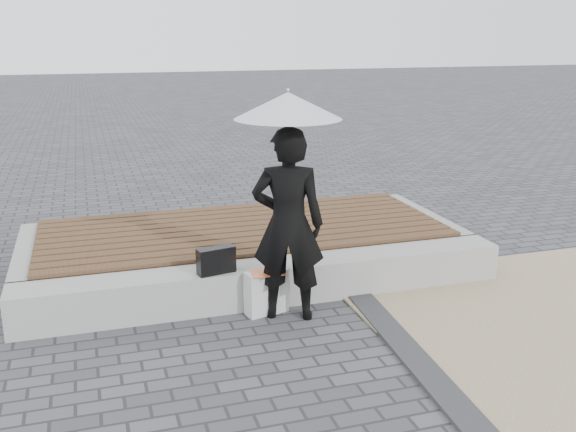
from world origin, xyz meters
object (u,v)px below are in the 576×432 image
object	(u,v)px
seating_ledge	(271,282)
woman	(288,224)
handbag	(216,260)
parasol	(288,106)
canvas_tote	(266,292)

from	to	relation	value
seating_ledge	woman	xyz separation A→B (m)	(0.04, -0.42, 0.72)
handbag	seating_ledge	bearing A→B (deg)	-0.62
parasol	handbag	xyz separation A→B (m)	(-0.62, 0.31, -1.48)
canvas_tote	woman	bearing A→B (deg)	-51.63
woman	handbag	bearing A→B (deg)	-5.88
woman	handbag	world-z (taller)	woman
seating_ledge	canvas_tote	world-z (taller)	canvas_tote
woman	seating_ledge	bearing A→B (deg)	-63.65
seating_ledge	woman	bearing A→B (deg)	-83.89
seating_ledge	parasol	distance (m)	1.86
woman	handbag	size ratio (longest dim) A/B	5.05
parasol	seating_ledge	bearing A→B (deg)	96.11
canvas_tote	parasol	bearing A→B (deg)	-51.63
seating_ledge	handbag	size ratio (longest dim) A/B	13.73
seating_ledge	canvas_tote	bearing A→B (deg)	-114.97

